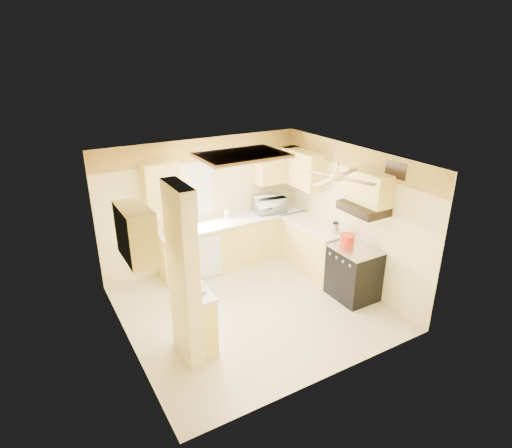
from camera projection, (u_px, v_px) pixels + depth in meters
floor at (253, 308)px, 7.11m from camera, size 4.00×4.00×0.00m
ceiling at (252, 160)px, 6.16m from camera, size 4.00×4.00×0.00m
wall_back at (203, 204)px, 8.15m from camera, size 4.00×0.00×4.00m
wall_front at (331, 296)px, 5.11m from camera, size 4.00×0.00×4.00m
wall_left at (123, 270)px, 5.70m from camera, size 0.00×3.80×3.80m
wall_right at (350, 216)px, 7.56m from camera, size 0.00×3.80×3.80m
wallpaper_border at (201, 150)px, 7.74m from camera, size 4.00×0.02×0.40m
partition_column at (184, 276)px, 5.57m from camera, size 0.20×0.70×2.50m
partition_ledge at (202, 322)px, 5.97m from camera, size 0.25×0.55×0.90m
ledge_top at (200, 293)px, 5.79m from camera, size 0.28×0.58×0.04m
lower_cabinets_back at (234, 242)px, 8.45m from camera, size 3.00×0.60×0.90m
lower_cabinets_right at (314, 248)px, 8.21m from camera, size 0.60×1.40×0.90m
countertop_back at (234, 220)px, 8.26m from camera, size 3.04×0.64×0.04m
countertop_right at (315, 225)px, 8.03m from camera, size 0.64×1.44×0.04m
dishwasher_panel at (206, 258)px, 7.86m from camera, size 0.58×0.02×0.80m
window at (190, 191)px, 7.91m from camera, size 0.92×0.02×1.02m
upper_cab_back_left at (160, 182)px, 7.39m from camera, size 0.60×0.35×0.70m
upper_cab_back_right at (277, 165)px, 8.51m from camera, size 0.90×0.35×0.70m
upper_cab_right at (302, 168)px, 8.25m from camera, size 0.35×1.00×0.70m
upper_cab_left_wall at (136, 233)px, 5.36m from camera, size 0.35×0.75×0.70m
upper_cab_over_stove at (369, 188)px, 6.78m from camera, size 0.35×0.76×0.52m
stove at (354, 273)px, 7.27m from camera, size 0.68×0.77×0.92m
range_hood at (363, 208)px, 6.86m from camera, size 0.50×0.76×0.14m
poster_menu at (189, 232)px, 5.39m from camera, size 0.02×0.42×0.57m
poster_nashville at (192, 277)px, 5.64m from camera, size 0.02×0.42×0.57m
ceiling_light_panel at (242, 156)px, 6.62m from camera, size 1.35×0.95×0.06m
ceiling_fan at (337, 177)px, 6.15m from camera, size 1.15×1.15×0.26m
vent_grate at (396, 170)px, 6.44m from camera, size 0.02×0.40×0.25m
microwave at (270, 204)px, 8.57m from camera, size 0.63×0.47×0.32m
bowl at (200, 289)px, 5.79m from camera, size 0.24×0.24×0.06m
dutch_oven at (347, 239)px, 7.24m from camera, size 0.26×0.26×0.17m
kettle at (335, 228)px, 7.59m from camera, size 0.14×0.14×0.22m
dish_rack at (175, 227)px, 7.68m from camera, size 0.40×0.30×0.22m
utensil_crock at (227, 214)px, 8.31m from camera, size 0.12×0.12×0.24m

